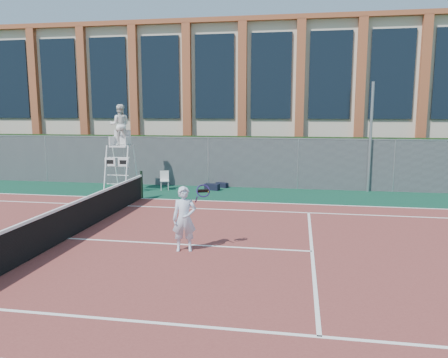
% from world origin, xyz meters
% --- Properties ---
extents(ground, '(120.00, 120.00, 0.00)m').
position_xyz_m(ground, '(0.00, 0.00, 0.00)').
color(ground, '#233814').
extents(apron, '(36.00, 20.00, 0.01)m').
position_xyz_m(apron, '(0.00, 1.00, 0.01)').
color(apron, '#0D3929').
rests_on(apron, ground).
extents(tennis_court, '(23.77, 10.97, 0.02)m').
position_xyz_m(tennis_court, '(0.00, 0.00, 0.02)').
color(tennis_court, maroon).
rests_on(tennis_court, apron).
extents(tennis_net, '(0.10, 11.30, 1.10)m').
position_xyz_m(tennis_net, '(0.00, 0.00, 0.54)').
color(tennis_net, black).
rests_on(tennis_net, ground).
extents(fence, '(40.00, 0.06, 2.20)m').
position_xyz_m(fence, '(0.00, 8.80, 1.10)').
color(fence, '#595E60').
rests_on(fence, ground).
extents(hedge, '(40.00, 1.40, 2.20)m').
position_xyz_m(hedge, '(0.00, 10.00, 1.10)').
color(hedge, black).
rests_on(hedge, ground).
extents(building, '(45.00, 10.60, 8.22)m').
position_xyz_m(building, '(0.00, 17.95, 4.15)').
color(building, beige).
rests_on(building, ground).
extents(steel_pole, '(0.12, 0.12, 4.60)m').
position_xyz_m(steel_pole, '(8.97, 8.70, 2.30)').
color(steel_pole, '#9EA0A5').
rests_on(steel_pole, ground).
extents(umpire_chair, '(1.04, 1.60, 3.72)m').
position_xyz_m(umpire_chair, '(-1.43, 7.05, 2.72)').
color(umpire_chair, white).
rests_on(umpire_chair, ground).
extents(plastic_chair, '(0.48, 0.48, 0.82)m').
position_xyz_m(plastic_chair, '(0.28, 7.66, 0.49)').
color(plastic_chair, silver).
rests_on(plastic_chair, apron).
extents(sports_bag_near, '(0.70, 0.43, 0.28)m').
position_xyz_m(sports_bag_near, '(2.35, 7.88, 0.15)').
color(sports_bag_near, black).
rests_on(sports_bag_near, apron).
extents(sports_bag_far, '(0.59, 0.44, 0.22)m').
position_xyz_m(sports_bag_far, '(2.66, 8.60, 0.12)').
color(sports_bag_far, black).
rests_on(sports_bag_far, apron).
extents(tennis_player, '(0.94, 0.68, 1.61)m').
position_xyz_m(tennis_player, '(3.34, -0.46, 0.83)').
color(tennis_player, silver).
rests_on(tennis_player, tennis_court).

